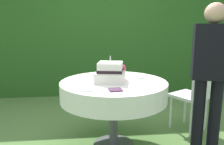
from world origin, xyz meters
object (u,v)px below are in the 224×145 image
at_px(napkin_stack, 115,90).
at_px(standing_person, 210,71).
at_px(serving_plate_left, 140,78).
at_px(serving_plate_near, 96,74).
at_px(garden_chair, 195,92).
at_px(wedding_cake, 111,73).
at_px(cake_table, 114,91).
at_px(serving_plate_far, 87,90).

xyz_separation_m(napkin_stack, standing_person, (0.97, 0.07, 0.14)).
bearing_deg(serving_plate_left, standing_person, -34.01).
xyz_separation_m(serving_plate_near, garden_chair, (1.27, -0.09, -0.24)).
relative_size(wedding_cake, napkin_stack, 3.05).
height_order(serving_plate_near, serving_plate_left, same).
relative_size(cake_table, serving_plate_far, 10.61).
xyz_separation_m(serving_plate_far, serving_plate_left, (0.61, 0.48, 0.00)).
bearing_deg(standing_person, wedding_cake, 163.45).
distance_m(cake_table, wedding_cake, 0.21).
bearing_deg(serving_plate_left, serving_plate_far, -141.83).
distance_m(wedding_cake, standing_person, 1.03).
bearing_deg(napkin_stack, garden_chair, 29.89).
distance_m(wedding_cake, garden_chair, 1.21).
relative_size(serving_plate_near, standing_person, 0.09).
bearing_deg(wedding_cake, standing_person, -16.55).
bearing_deg(standing_person, serving_plate_far, -177.36).
relative_size(serving_plate_near, serving_plate_left, 1.43).
xyz_separation_m(cake_table, serving_plate_far, (-0.29, -0.36, 0.12)).
relative_size(serving_plate_near, napkin_stack, 1.18).
relative_size(serving_plate_near, serving_plate_far, 1.31).
bearing_deg(serving_plate_left, napkin_stack, -125.12).
relative_size(napkin_stack, standing_person, 0.08).
xyz_separation_m(garden_chair, standing_person, (-0.14, -0.57, 0.39)).
height_order(napkin_stack, garden_chair, garden_chair).
bearing_deg(garden_chair, wedding_cake, -166.00).
xyz_separation_m(wedding_cake, serving_plate_left, (0.36, 0.13, -0.09)).
bearing_deg(napkin_stack, serving_plate_near, 102.02).
relative_size(serving_plate_far, serving_plate_left, 1.09).
height_order(serving_plate_far, napkin_stack, serving_plate_far).
height_order(serving_plate_near, standing_person, standing_person).
distance_m(serving_plate_far, napkin_stack, 0.27).
bearing_deg(serving_plate_left, cake_table, -158.91).
bearing_deg(standing_person, garden_chair, 75.90).
xyz_separation_m(cake_table, standing_person, (0.95, -0.30, 0.26)).
bearing_deg(wedding_cake, garden_chair, 14.00).
relative_size(serving_plate_near, garden_chair, 0.17).
bearing_deg(serving_plate_near, cake_table, -63.68).
bearing_deg(serving_plate_far, cake_table, 50.85).
bearing_deg(wedding_cake, serving_plate_left, 20.21).
height_order(wedding_cake, serving_plate_far, wedding_cake).
relative_size(wedding_cake, garden_chair, 0.43).
xyz_separation_m(serving_plate_left, garden_chair, (0.77, 0.15, -0.24)).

